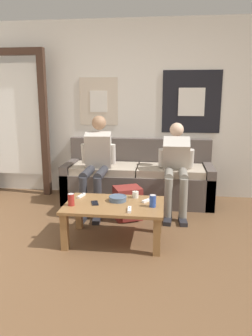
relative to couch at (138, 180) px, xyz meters
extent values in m
plane|color=brown|center=(0.02, -1.99, -0.30)|extent=(18.00, 18.00, 0.00)
cube|color=silver|center=(0.02, 0.37, 0.97)|extent=(10.00, 0.05, 2.55)
cube|color=beige|center=(-0.62, 0.33, 1.10)|extent=(0.57, 0.01, 0.69)
cube|color=silver|center=(-0.62, 0.32, 1.10)|extent=(0.26, 0.01, 0.31)
cube|color=black|center=(0.73, 0.33, 1.10)|extent=(0.83, 0.01, 0.88)
cube|color=silver|center=(0.73, 0.32, 1.10)|extent=(0.37, 0.01, 0.40)
cube|color=#382319|center=(-1.41, 0.14, 0.72)|extent=(0.10, 0.10, 2.05)
cube|color=#382319|center=(-1.86, 0.14, 1.80)|extent=(1.00, 0.10, 0.10)
cube|color=silver|center=(-1.86, 0.16, 0.82)|extent=(0.82, 0.02, 1.64)
cube|color=#564C47|center=(0.00, 0.28, 0.13)|extent=(2.08, 0.13, 0.87)
cube|color=#564C47|center=(0.00, -0.09, -0.09)|extent=(2.08, 0.60, 0.43)
cube|color=#564C47|center=(-0.98, -0.09, -0.03)|extent=(0.12, 0.60, 0.55)
cube|color=#564C47|center=(0.98, -0.09, -0.03)|extent=(0.12, 0.60, 0.55)
cube|color=#B2A38E|center=(-0.46, -0.09, 0.18)|extent=(0.90, 0.56, 0.10)
cube|color=#B2A38E|center=(0.46, -0.09, 0.18)|extent=(0.90, 0.56, 0.10)
cube|color=olive|center=(-0.13, -1.34, 0.09)|extent=(1.02, 0.65, 0.03)
cube|color=olive|center=(-0.58, -1.07, -0.11)|extent=(0.07, 0.07, 0.38)
cube|color=olive|center=(0.33, -1.07, -0.11)|extent=(0.07, 0.07, 0.38)
cube|color=olive|center=(-0.58, -1.61, -0.11)|extent=(0.07, 0.07, 0.38)
cube|color=olive|center=(0.33, -1.61, -0.11)|extent=(0.07, 0.07, 0.38)
cylinder|color=#2D2D33|center=(-0.60, -0.56, 0.23)|extent=(0.11, 0.46, 0.11)
cylinder|color=#2D2D33|center=(-0.60, -0.79, -0.02)|extent=(0.10, 0.10, 0.51)
cube|color=#232328|center=(-0.60, -0.86, -0.28)|extent=(0.11, 0.25, 0.05)
cylinder|color=#2D2D33|center=(-0.42, -0.56, 0.23)|extent=(0.11, 0.46, 0.11)
cylinder|color=#2D2D33|center=(-0.42, -0.79, -0.02)|extent=(0.10, 0.10, 0.51)
cube|color=#232328|center=(-0.42, -0.86, -0.28)|extent=(0.11, 0.25, 0.05)
cube|color=beige|center=(-0.51, -0.28, 0.47)|extent=(0.37, 0.34, 0.52)
sphere|color=#9E7556|center=(-0.51, -0.21, 0.83)|extent=(0.19, 0.19, 0.19)
cylinder|color=beige|center=(-0.71, -0.28, 0.43)|extent=(0.08, 0.11, 0.27)
cylinder|color=beige|center=(-0.32, -0.28, 0.43)|extent=(0.08, 0.11, 0.27)
cylinder|color=gray|center=(0.43, -0.52, 0.23)|extent=(0.11, 0.38, 0.11)
cylinder|color=gray|center=(0.43, -0.71, -0.02)|extent=(0.10, 0.10, 0.51)
cube|color=#232328|center=(0.43, -0.78, -0.28)|extent=(0.11, 0.25, 0.05)
cylinder|color=gray|center=(0.61, -0.52, 0.23)|extent=(0.11, 0.38, 0.11)
cylinder|color=gray|center=(0.61, -0.71, -0.02)|extent=(0.10, 0.10, 0.51)
cube|color=#232328|center=(0.61, -0.78, -0.28)|extent=(0.11, 0.25, 0.05)
cube|color=beige|center=(0.52, -0.22, 0.43)|extent=(0.35, 0.42, 0.50)
sphere|color=beige|center=(0.52, -0.05, 0.74)|extent=(0.19, 0.19, 0.19)
cylinder|color=beige|center=(0.33, -0.20, 0.38)|extent=(0.08, 0.14, 0.26)
cylinder|color=beige|center=(0.72, -0.20, 0.38)|extent=(0.08, 0.14, 0.26)
cube|color=maroon|center=(-0.06, -0.70, -0.10)|extent=(0.40, 0.37, 0.40)
cube|color=maroon|center=(-0.01, -0.81, -0.19)|extent=(0.24, 0.18, 0.18)
cylinder|color=#475B75|center=(-0.10, -1.25, 0.13)|extent=(0.18, 0.18, 0.05)
torus|color=#475B75|center=(-0.10, -1.25, 0.15)|extent=(0.19, 0.19, 0.02)
cylinder|color=silver|center=(0.07, -1.11, 0.14)|extent=(0.07, 0.07, 0.07)
cylinder|color=black|center=(0.07, -1.11, 0.18)|extent=(0.00, 0.00, 0.01)
cylinder|color=#28479E|center=(0.27, -1.38, 0.17)|extent=(0.07, 0.07, 0.12)
cylinder|color=silver|center=(0.27, -1.38, 0.23)|extent=(0.06, 0.06, 0.00)
cylinder|color=maroon|center=(-0.55, -1.44, 0.17)|extent=(0.07, 0.07, 0.12)
cylinder|color=silver|center=(-0.55, -1.44, 0.23)|extent=(0.06, 0.06, 0.00)
cube|color=white|center=(-0.52, -1.15, 0.12)|extent=(0.07, 0.15, 0.02)
cylinder|color=#333842|center=(-0.52, -1.12, 0.13)|extent=(0.01, 0.01, 0.00)
cube|color=white|center=(0.06, -1.52, 0.12)|extent=(0.05, 0.15, 0.02)
cylinder|color=#333842|center=(0.05, -1.49, 0.13)|extent=(0.01, 0.01, 0.00)
cube|color=white|center=(0.21, -1.22, 0.12)|extent=(0.11, 0.14, 0.02)
cylinder|color=#333842|center=(0.23, -1.19, 0.13)|extent=(0.01, 0.01, 0.00)
cube|color=black|center=(-0.33, -1.36, 0.11)|extent=(0.11, 0.15, 0.01)
cube|color=black|center=(-0.33, -1.36, 0.12)|extent=(0.09, 0.14, 0.00)
camera|label=1|loc=(0.40, -4.52, 1.24)|focal=35.00mm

